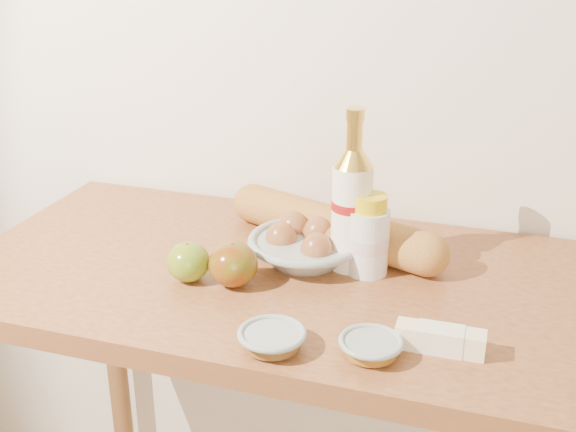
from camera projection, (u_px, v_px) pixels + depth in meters
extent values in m
cube|color=white|center=(345.00, 16.00, 1.41)|extent=(3.50, 0.02, 2.60)
cube|color=#A66435|center=(293.00, 282.00, 1.28)|extent=(1.20, 0.60, 0.04)
cylinder|color=brown|center=(117.00, 363.00, 1.83)|extent=(0.05, 0.05, 0.86)
cylinder|color=white|center=(351.00, 218.00, 1.26)|extent=(0.08, 0.08, 0.19)
cylinder|color=maroon|center=(352.00, 204.00, 1.25)|extent=(0.08, 0.08, 0.02)
cone|color=#EDBE45|center=(354.00, 158.00, 1.22)|extent=(0.08, 0.08, 0.03)
cylinder|color=#EDBE45|center=(354.00, 135.00, 1.20)|extent=(0.03, 0.03, 0.05)
cylinder|color=#EDBE45|center=(355.00, 114.00, 1.19)|extent=(0.04, 0.04, 0.02)
cylinder|color=silver|center=(368.00, 242.00, 1.25)|extent=(0.08, 0.08, 0.12)
cylinder|color=beige|center=(368.00, 242.00, 1.25)|extent=(0.08, 0.08, 0.03)
cylinder|color=yellow|center=(370.00, 203.00, 1.23)|extent=(0.07, 0.07, 0.03)
torus|color=#919F99|center=(305.00, 241.00, 1.30)|extent=(0.27, 0.27, 0.02)
ellipsoid|color=brown|center=(281.00, 241.00, 1.31)|extent=(0.07, 0.07, 0.07)
ellipsoid|color=brown|center=(317.00, 252.00, 1.26)|extent=(0.07, 0.07, 0.07)
ellipsoid|color=brown|center=(318.00, 236.00, 1.33)|extent=(0.07, 0.07, 0.07)
ellipsoid|color=brown|center=(293.00, 230.00, 1.35)|extent=(0.07, 0.07, 0.07)
ellipsoid|color=brown|center=(338.00, 244.00, 1.30)|extent=(0.07, 0.07, 0.07)
cylinder|color=#C78A3C|center=(333.00, 227.00, 1.36)|extent=(0.40, 0.21, 0.08)
sphere|color=#C78A3C|center=(253.00, 203.00, 1.47)|extent=(0.10, 0.10, 0.08)
sphere|color=#C78A3C|center=(427.00, 254.00, 1.25)|extent=(0.10, 0.10, 0.08)
ellipsoid|color=olive|center=(188.00, 262.00, 1.24)|extent=(0.10, 0.10, 0.07)
cylinder|color=#4A3318|center=(187.00, 246.00, 1.22)|extent=(0.01, 0.01, 0.01)
ellipsoid|color=#961008|center=(233.00, 264.00, 1.22)|extent=(0.11, 0.11, 0.08)
cylinder|color=#52391B|center=(233.00, 247.00, 1.20)|extent=(0.01, 0.01, 0.01)
torus|color=#95A39E|center=(272.00, 333.00, 1.04)|extent=(0.13, 0.13, 0.01)
cylinder|color=brown|center=(272.00, 340.00, 1.05)|extent=(0.10, 0.10, 0.02)
torus|color=#93A09B|center=(371.00, 342.00, 1.03)|extent=(0.11, 0.11, 0.01)
cylinder|color=brown|center=(371.00, 347.00, 1.03)|extent=(0.09, 0.09, 0.02)
cube|color=#F4EEBD|center=(440.00, 339.00, 1.04)|extent=(0.13, 0.04, 0.04)
cube|color=#F1E8CC|center=(440.00, 339.00, 1.04)|extent=(0.07, 0.04, 0.04)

